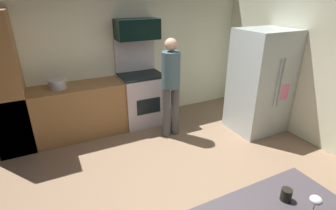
% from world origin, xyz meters
% --- Properties ---
extents(ground_plane, '(5.20, 4.80, 0.02)m').
position_xyz_m(ground_plane, '(0.00, 0.00, -0.01)').
color(ground_plane, '#846850').
extents(wall_back, '(5.20, 0.12, 2.60)m').
position_xyz_m(wall_back, '(0.00, 2.34, 1.30)').
color(wall_back, beige).
rests_on(wall_back, ground).
extents(wall_right, '(0.12, 4.80, 2.60)m').
position_xyz_m(wall_right, '(2.54, 0.00, 1.30)').
color(wall_right, beige).
rests_on(wall_right, ground).
extents(lower_cabinet_run, '(2.40, 0.60, 0.90)m').
position_xyz_m(lower_cabinet_run, '(-0.90, 1.98, 0.45)').
color(lower_cabinet_run, olive).
rests_on(lower_cabinet_run, ground).
extents(cabinet_column, '(0.60, 0.60, 2.10)m').
position_xyz_m(cabinet_column, '(-1.90, 1.98, 1.05)').
color(cabinet_column, olive).
rests_on(cabinet_column, ground).
extents(oven_range, '(0.76, 0.65, 1.56)m').
position_xyz_m(oven_range, '(0.27, 1.98, 0.52)').
color(oven_range, '#C0B6BC').
rests_on(oven_range, ground).
extents(microwave, '(0.74, 0.38, 0.34)m').
position_xyz_m(microwave, '(0.27, 2.06, 1.73)').
color(microwave, black).
rests_on(microwave, oven_range).
extents(refrigerator, '(0.88, 0.79, 1.77)m').
position_xyz_m(refrigerator, '(2.03, 0.82, 0.89)').
color(refrigerator, '#B6C3C2').
rests_on(refrigerator, ground).
extents(person_cook, '(0.31, 0.30, 1.67)m').
position_xyz_m(person_cook, '(0.52, 1.28, 0.94)').
color(person_cook, '#4A4A4A').
rests_on(person_cook, ground).
extents(wine_glass_far, '(0.08, 0.08, 0.16)m').
position_xyz_m(wine_glass_far, '(0.19, -1.51, 1.02)').
color(wine_glass_far, silver).
rests_on(wine_glass_far, counter_island).
extents(mug_coffee, '(0.08, 0.08, 0.10)m').
position_xyz_m(mug_coffee, '(0.14, -1.33, 0.95)').
color(mug_coffee, black).
rests_on(mug_coffee, counter_island).
extents(stock_pot, '(0.26, 0.26, 0.14)m').
position_xyz_m(stock_pot, '(-1.14, 1.98, 0.97)').
color(stock_pot, '#BDB5BD').
rests_on(stock_pot, lower_cabinet_run).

